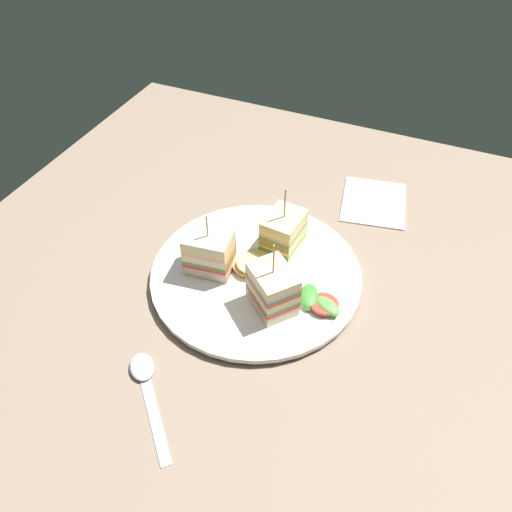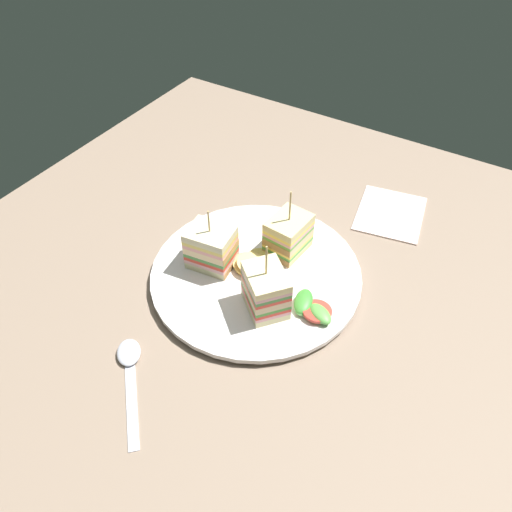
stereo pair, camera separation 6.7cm
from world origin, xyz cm
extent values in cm
cube|color=#856F5D|center=(0.00, 0.00, -0.90)|extent=(91.51, 90.70, 1.80)
cylinder|color=white|center=(0.00, 0.00, 0.30)|extent=(18.06, 18.06, 0.60)
cylinder|color=white|center=(0.00, 0.00, 0.97)|extent=(29.13, 29.13, 0.73)
cube|color=beige|center=(-4.68, -4.29, 1.86)|extent=(7.48, 7.65, 1.04)
cube|color=#B2844C|center=(-2.77, -2.01, 1.86)|extent=(3.65, 3.12, 1.04)
cube|color=pink|center=(-4.68, -4.29, 2.63)|extent=(7.48, 7.65, 0.51)
cube|color=red|center=(-4.68, -4.29, 3.15)|extent=(7.48, 7.65, 0.51)
cube|color=#428833|center=(-4.68, -4.29, 3.66)|extent=(7.48, 7.65, 0.51)
cube|color=beige|center=(-4.68, -4.29, 4.44)|extent=(7.48, 7.65, 1.04)
cube|color=#B2844C|center=(-2.77, -2.01, 4.44)|extent=(3.65, 3.12, 1.04)
cube|color=red|center=(-4.68, -4.29, 5.21)|extent=(7.48, 7.65, 0.51)
cube|color=#448540|center=(-4.68, -4.29, 5.73)|extent=(7.48, 7.65, 0.51)
cube|color=#E7A6A6|center=(-4.68, -4.29, 6.24)|extent=(7.48, 7.65, 0.51)
cube|color=beige|center=(-4.68, -4.29, 7.02)|extent=(7.48, 7.65, 1.04)
cylinder|color=tan|center=(-4.68, -4.29, 9.78)|extent=(0.24, 0.24, 4.48)
cube|color=beige|center=(6.16, -1.58, 1.88)|extent=(6.50, 5.27, 1.09)
cube|color=#B2844C|center=(3.19, -1.30, 1.88)|extent=(0.68, 4.63, 1.09)
cube|color=#51A545|center=(6.16, -1.58, 2.66)|extent=(6.50, 5.27, 0.48)
cube|color=#EDC954|center=(6.16, -1.58, 3.14)|extent=(6.50, 5.27, 0.48)
cube|color=beige|center=(6.16, -1.58, 3.92)|extent=(6.50, 5.27, 1.09)
cube|color=#9E7242|center=(3.19, -1.30, 3.92)|extent=(0.68, 4.63, 1.09)
cube|color=#61A13E|center=(6.16, -1.58, 4.71)|extent=(6.50, 5.27, 0.48)
cube|color=#E9A4A6|center=(6.16, -1.58, 5.19)|extent=(6.50, 5.27, 0.48)
cube|color=#F9DB54|center=(6.16, -1.58, 5.67)|extent=(6.50, 5.27, 0.48)
cube|color=beige|center=(6.16, -1.58, 6.45)|extent=(6.50, 5.27, 1.09)
cylinder|color=tan|center=(6.16, -1.58, 9.35)|extent=(0.24, 0.24, 4.71)
cube|color=beige|center=(-1.79, 6.10, 1.86)|extent=(5.61, 6.66, 1.05)
cube|color=#9E7242|center=(-1.40, 3.14, 1.86)|extent=(4.76, 0.85, 1.05)
cube|color=#E0A6A6|center=(-1.79, 6.10, 2.67)|extent=(5.61, 6.66, 0.57)
cube|color=red|center=(-1.79, 6.10, 3.24)|extent=(5.61, 6.66, 0.57)
cube|color=#4A8841|center=(-1.79, 6.10, 3.81)|extent=(5.61, 6.66, 0.57)
cube|color=beige|center=(-1.79, 6.10, 4.62)|extent=(5.61, 6.66, 1.05)
cube|color=#B2844C|center=(-1.40, 3.14, 4.62)|extent=(4.76, 0.85, 1.05)
cube|color=#F0A49C|center=(-1.79, 6.10, 5.43)|extent=(5.61, 6.66, 0.57)
cube|color=#E6CD5E|center=(-1.79, 6.10, 6.00)|extent=(5.61, 6.66, 0.57)
cube|color=beige|center=(-1.79, 6.10, 6.81)|extent=(5.61, 6.66, 1.05)
cylinder|color=tan|center=(-1.79, 6.10, 9.04)|extent=(0.24, 0.24, 3.40)
cylinder|color=#EECC63|center=(0.26, 1.30, 1.64)|extent=(4.25, 4.25, 0.75)
cylinder|color=#DEBD65|center=(0.15, 1.43, 2.14)|extent=(5.60, 5.60, 0.81)
cylinder|color=#D2BB5A|center=(2.14, 0.57, 2.27)|extent=(3.74, 3.80, 1.16)
cylinder|color=#EDCE73|center=(-0.33, 0.69, 2.62)|extent=(4.85, 4.85, 0.80)
ellipsoid|color=#5BA347|center=(-2.64, -11.13, 2.02)|extent=(3.65, 4.26, 1.28)
ellipsoid|color=#538F47|center=(-2.52, -9.24, 1.74)|extent=(4.06, 3.42, 0.91)
ellipsoid|color=#3B8932|center=(-1.96, -8.37, 2.03)|extent=(4.77, 3.50, 1.42)
cylinder|color=#CE3E30|center=(-2.40, -10.56, 1.95)|extent=(3.81, 3.79, 0.71)
cube|color=silver|center=(-23.99, 1.70, 0.12)|extent=(8.61, 8.34, 0.25)
ellipsoid|color=silver|center=(-18.96, 6.54, 0.50)|extent=(4.85, 4.81, 1.00)
cube|color=silver|center=(23.05, -11.06, 0.25)|extent=(13.56, 12.07, 0.50)
camera|label=1|loc=(-43.77, -18.91, 51.59)|focal=35.15mm
camera|label=2|loc=(-40.69, -24.86, 51.59)|focal=35.15mm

